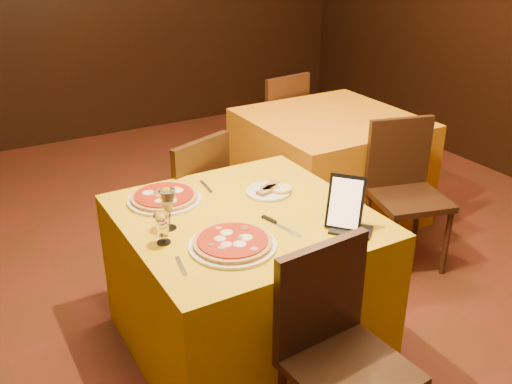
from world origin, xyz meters
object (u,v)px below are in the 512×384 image
wine_glass (168,209)px  chair_main_far (181,205)px  main_table (245,281)px  pizza_near (233,244)px  pizza_far (164,198)px  tablet (345,202)px  chair_side_far (272,126)px  water_glass (163,229)px  side_table (329,166)px  chair_main_near (350,370)px  chair_side_near (410,198)px

wine_glass → chair_main_far: bearing=64.5°
main_table → pizza_near: 0.49m
wine_glass → pizza_far: bearing=72.7°
wine_glass → tablet: 0.78m
chair_side_far → wine_glass: 2.41m
main_table → water_glass: water_glass is taller
side_table → wine_glass: (-1.61, -0.96, 0.47)m
side_table → wine_glass: wine_glass is taller
pizza_far → wine_glass: 0.30m
main_table → chair_main_near: bearing=-90.0°
main_table → chair_main_far: chair_main_far is taller
water_glass → chair_main_near: bearing=-60.6°
side_table → pizza_far: 1.71m
wine_glass → tablet: size_ratio=0.78×
pizza_near → wine_glass: (-0.17, 0.28, 0.08)m
chair_main_near → water_glass: (-0.42, 0.75, 0.36)m
chair_side_near → tablet: (-0.92, -0.51, 0.41)m
main_table → chair_main_far: (-0.00, 0.79, 0.08)m
chair_main_near → pizza_near: 0.68m
chair_side_near → water_glass: chair_side_near is taller
chair_main_far → pizza_far: size_ratio=2.53×
chair_main_far → chair_side_near: 1.39m
chair_main_far → chair_side_near: size_ratio=1.00×
side_table → chair_side_near: 0.83m
side_table → water_glass: bearing=-147.6°
chair_main_far → chair_side_far: size_ratio=1.00×
chair_main_near → chair_side_near: 1.60m
pizza_near → tablet: size_ratio=1.52×
chair_side_far → pizza_near: (-1.44, -2.03, 0.31)m
pizza_near → wine_glass: wine_glass is taller
pizza_far → pizza_near: bearing=-81.4°
main_table → side_table: size_ratio=1.00×
chair_main_near → pizza_near: bearing=103.9°
chair_main_near → tablet: 0.72m
side_table → chair_main_far: size_ratio=1.21×
chair_main_near → chair_main_far: same height
pizza_far → tablet: 0.89m
pizza_far → chair_side_far: bearing=44.1°
chair_side_near → tablet: bearing=-135.9°
main_table → pizza_far: 0.57m
chair_side_near → side_table: bearing=105.3°
wine_glass → chair_side_near: bearing=4.8°
chair_main_far → pizza_near: 1.09m
pizza_near → chair_main_far: bearing=79.7°
chair_side_near → chair_side_far: 1.61m
main_table → side_table: 1.60m
pizza_near → water_glass: size_ratio=2.86×
chair_side_near → tablet: 1.13m
chair_side_near → chair_main_near: bearing=-126.1°
wine_glass → chair_main_near: bearing=-67.5°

